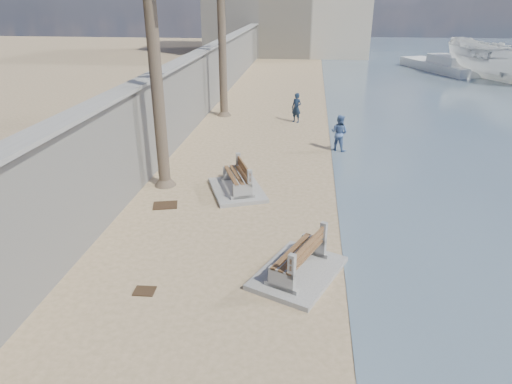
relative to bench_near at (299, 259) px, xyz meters
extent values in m
cube|color=gray|center=(-6.04, 15.33, 1.30)|extent=(0.45, 70.00, 3.50)
cube|color=gray|center=(-6.04, 15.33, 3.10)|extent=(0.80, 70.00, 0.12)
cube|color=gray|center=(0.00, 0.00, -0.39)|extent=(2.56, 2.96, 0.14)
cube|color=gray|center=(-2.33, 5.03, -0.39)|extent=(2.46, 2.91, 0.13)
cylinder|color=brown|center=(-5.06, 5.32, 3.67)|extent=(0.42, 0.42, 8.24)
cylinder|color=brown|center=(-4.79, 15.94, 3.71)|extent=(0.44, 0.44, 8.34)
cylinder|color=#2D2D33|center=(-5.94, 7.33, 5.66)|extent=(0.12, 0.12, 5.00)
imported|color=#142339|center=(-0.59, 14.92, 0.46)|extent=(0.80, 0.73, 1.83)
imported|color=#466292|center=(1.47, 10.22, 0.44)|extent=(1.08, 1.01, 1.79)
imported|color=silver|center=(15.00, 29.95, 1.35)|extent=(5.20, 5.23, 4.41)
cube|color=#382616|center=(-4.53, 3.59, -0.44)|extent=(0.92, 0.81, 0.03)
cube|color=#382616|center=(-3.60, -1.12, -0.44)|extent=(0.51, 0.42, 0.03)
camera|label=1|loc=(0.07, -9.72, 6.02)|focal=32.00mm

